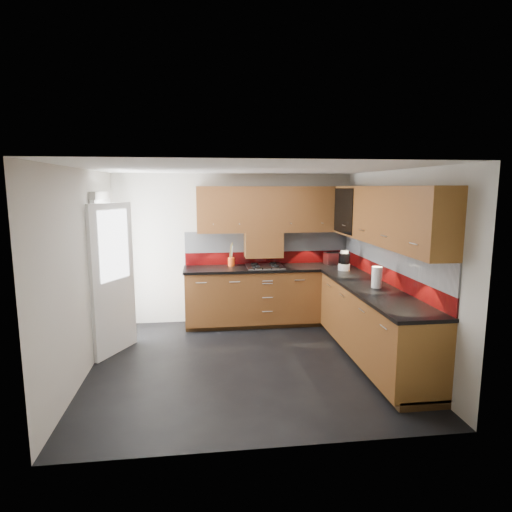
{
  "coord_description": "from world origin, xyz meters",
  "views": [
    {
      "loc": [
        -0.52,
        -5.07,
        2.18
      ],
      "look_at": [
        0.2,
        0.65,
        1.25
      ],
      "focal_mm": 30.0,
      "sensor_mm": 36.0,
      "label": 1
    }
  ],
  "objects": [
    {
      "name": "back_door",
      "position": [
        -1.78,
        0.75,
        1.03
      ],
      "size": [
        0.42,
        1.19,
        2.04
      ],
      "color": "white",
      "rests_on": "room"
    },
    {
      "name": "backsplash",
      "position": [
        1.28,
        0.93,
        1.21
      ],
      "size": [
        2.7,
        3.2,
        0.54
      ],
      "color": "maroon",
      "rests_on": "countertop"
    },
    {
      "name": "food_processor",
      "position": [
        1.61,
        1.08,
        1.08
      ],
      "size": [
        0.18,
        0.18,
        0.3
      ],
      "color": "white",
      "rests_on": "countertop"
    },
    {
      "name": "glass_cabinet",
      "position": [
        1.71,
        1.07,
        1.87
      ],
      "size": [
        0.32,
        0.8,
        0.66
      ],
      "color": "black",
      "rests_on": "room"
    },
    {
      "name": "gas_hob",
      "position": [
        0.45,
        1.47,
        0.95
      ],
      "size": [
        0.58,
        0.51,
        0.04
      ],
      "color": "silver",
      "rests_on": "countertop"
    },
    {
      "name": "room",
      "position": [
        0.0,
        0.0,
        1.5
      ],
      "size": [
        4.0,
        3.8,
        2.64
      ],
      "color": "black"
    },
    {
      "name": "countertop",
      "position": [
        1.05,
        0.7,
        0.92
      ],
      "size": [
        2.72,
        3.22,
        0.04
      ],
      "color": "black",
      "rests_on": "base_cabinets"
    },
    {
      "name": "upper_cabinets",
      "position": [
        1.23,
        0.78,
        1.84
      ],
      "size": [
        2.5,
        3.2,
        0.72
      ],
      "color": "brown",
      "rests_on": "room"
    },
    {
      "name": "toaster",
      "position": [
        1.6,
        1.62,
        1.04
      ],
      "size": [
        0.3,
        0.22,
        0.2
      ],
      "color": "silver",
      "rests_on": "countertop"
    },
    {
      "name": "orange_cloth",
      "position": [
        1.62,
        1.08,
        0.95
      ],
      "size": [
        0.18,
        0.17,
        0.02
      ],
      "primitive_type": "cube",
      "rotation": [
        0.0,
        0.0,
        -0.38
      ],
      "color": "orange",
      "rests_on": "countertop"
    },
    {
      "name": "paper_towel",
      "position": [
        1.63,
        -0.08,
        1.07
      ],
      "size": [
        0.15,
        0.15,
        0.27
      ],
      "primitive_type": "cylinder",
      "rotation": [
        0.0,
        0.0,
        0.16
      ],
      "color": "white",
      "rests_on": "countertop"
    },
    {
      "name": "utensil_pot",
      "position": [
        -0.07,
        1.65,
        1.03
      ],
      "size": [
        0.11,
        0.11,
        0.38
      ],
      "color": "#D44814",
      "rests_on": "countertop"
    },
    {
      "name": "base_cabinets",
      "position": [
        1.07,
        0.72,
        0.44
      ],
      "size": [
        2.7,
        3.2,
        0.95
      ],
      "color": "brown",
      "rests_on": "room"
    },
    {
      "name": "extractor_hood",
      "position": [
        0.45,
        1.64,
        1.28
      ],
      "size": [
        0.6,
        0.33,
        0.4
      ],
      "primitive_type": "cube",
      "color": "brown",
      "rests_on": "room"
    }
  ]
}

